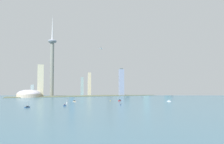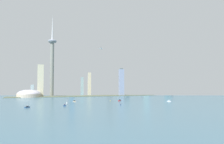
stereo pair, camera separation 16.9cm
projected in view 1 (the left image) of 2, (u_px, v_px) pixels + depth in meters
The scene contains 27 objects.
ground_plane at pixel (192, 111), 449.61m from camera, with size 6000.00×6000.00×0.00m, color slate.
waterfront_pier at pixel (113, 95), 975.78m from camera, with size 878.89×62.33×2.29m, color #636B52.
observation_tower at pixel (52, 59), 941.01m from camera, with size 37.42×37.42×350.51m.
stadium_dome at pixel (29, 94), 881.91m from camera, with size 95.37×95.37×31.42m.
skyscraper_0 at pixel (168, 87), 1119.31m from camera, with size 25.06×22.68×80.46m.
skyscraper_1 at pixel (41, 81), 915.33m from camera, with size 24.65×19.96×133.27m.
skyscraper_2 at pixel (82, 86), 1003.49m from camera, with size 12.13×16.74×82.96m.
skyscraper_3 at pixel (145, 90), 1079.26m from camera, with size 23.55×19.67×47.11m.
skyscraper_4 at pixel (32, 90), 950.68m from camera, with size 13.74×20.63×49.17m.
skyscraper_5 at pixel (72, 79), 1022.99m from camera, with size 23.15×18.13×154.94m.
skyscraper_6 at pixel (127, 85), 1047.66m from camera, with size 23.28×17.62×107.85m.
skyscraper_7 at pixel (110, 79), 1019.05m from camera, with size 24.97×19.46×158.99m.
skyscraper_8 at pixel (121, 82), 977.44m from camera, with size 21.31×15.99×122.33m.
skyscraper_9 at pixel (89, 84), 998.98m from camera, with size 13.39×16.62×103.55m.
skyscraper_10 at pixel (171, 82), 1156.36m from camera, with size 14.42×18.13×119.83m.
skyscraper_11 at pixel (146, 85), 1025.17m from camera, with size 20.55×12.72×97.97m.
skyscraper_12 at pixel (123, 88), 1021.49m from camera, with size 12.01×24.42×66.93m.
skyscraper_13 at pixel (147, 81), 1123.41m from camera, with size 19.05×26.71×153.34m.
boat_0 at pixel (67, 103), 610.26m from camera, with size 3.37×8.06×10.16m.
boat_1 at pixel (169, 101), 675.34m from camera, with size 10.72×10.09×9.35m.
boat_2 at pixel (74, 101), 667.04m from camera, with size 6.82×17.72×10.96m.
boat_3 at pixel (65, 105), 543.24m from camera, with size 6.99×2.88×8.34m.
boat_4 at pixel (120, 100), 697.60m from camera, with size 13.77×17.33×5.19m.
boat_5 at pixel (27, 107), 511.66m from camera, with size 12.01×12.09×9.98m.
boat_6 at pixel (121, 104), 572.57m from camera, with size 4.96×9.22×8.85m.
channel_buoy_0 at pixel (110, 100), 702.70m from camera, with size 1.95×1.95×2.53m, color yellow.
airplane at pixel (101, 49), 969.25m from camera, with size 26.50×28.56×7.86m.
Camera 1 is at (-288.50, -385.78, 58.92)m, focal length 35.23 mm.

